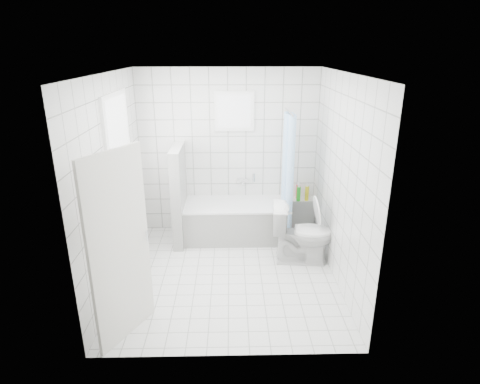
{
  "coord_description": "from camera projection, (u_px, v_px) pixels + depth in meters",
  "views": [
    {
      "loc": [
        0.04,
        -4.68,
        2.88
      ],
      "look_at": [
        0.16,
        0.35,
        1.05
      ],
      "focal_mm": 30.0,
      "sensor_mm": 36.0,
      "label": 1
    }
  ],
  "objects": [
    {
      "name": "wall_left",
      "position": [
        113.0,
        184.0,
        4.9
      ],
      "size": [
        0.02,
        3.0,
        2.6
      ],
      "primitive_type": "cube",
      "color": "white",
      "rests_on": "ground"
    },
    {
      "name": "wall_back",
      "position": [
        228.0,
        152.0,
        6.34
      ],
      "size": [
        2.8,
        0.02,
        2.6
      ],
      "primitive_type": "cube",
      "color": "white",
      "rests_on": "ground"
    },
    {
      "name": "shower_curtain",
      "position": [
        288.0,
        174.0,
        5.93
      ],
      "size": [
        0.14,
        0.48,
        1.78
      ],
      "primitive_type": null,
      "color": "#56AAFC",
      "rests_on": "curtain_rod"
    },
    {
      "name": "window_left",
      "position": [
        121.0,
        154.0,
        5.08
      ],
      "size": [
        0.01,
        0.9,
        1.4
      ],
      "primitive_type": "cube",
      "color": "white",
      "rests_on": "wall_left"
    },
    {
      "name": "tiled_ledge",
      "position": [
        301.0,
        214.0,
        6.6
      ],
      "size": [
        0.4,
        0.24,
        0.55
      ],
      "primitive_type": "cube",
      "color": "white",
      "rests_on": "ground"
    },
    {
      "name": "partition_wall",
      "position": [
        179.0,
        195.0,
        6.11
      ],
      "size": [
        0.15,
        0.85,
        1.5
      ],
      "primitive_type": "cube",
      "color": "white",
      "rests_on": "ground"
    },
    {
      "name": "sill_bottles",
      "position": [
        126.0,
        201.0,
        5.11
      ],
      "size": [
        0.17,
        0.76,
        0.32
      ],
      "color": "white",
      "rests_on": "window_sill"
    },
    {
      "name": "window_back",
      "position": [
        234.0,
        112.0,
        6.08
      ],
      "size": [
        0.5,
        0.01,
        0.5
      ],
      "primitive_type": "cube",
      "color": "white",
      "rests_on": "wall_back"
    },
    {
      "name": "window_sill",
      "position": [
        130.0,
        208.0,
        5.34
      ],
      "size": [
        0.18,
        1.02,
        0.08
      ],
      "primitive_type": "cube",
      "color": "white",
      "rests_on": "wall_left"
    },
    {
      "name": "curtain_rod",
      "position": [
        289.0,
        112.0,
        5.74
      ],
      "size": [
        0.02,
        0.8,
        0.02
      ],
      "primitive_type": "cylinder",
      "rotation": [
        1.57,
        0.0,
        0.0
      ],
      "color": "silver",
      "rests_on": "wall_back"
    },
    {
      "name": "ledge_bottles",
      "position": [
        301.0,
        193.0,
        6.43
      ],
      "size": [
        0.2,
        0.18,
        0.24
      ],
      "color": "red",
      "rests_on": "tiled_ledge"
    },
    {
      "name": "toilet",
      "position": [
        302.0,
        234.0,
        5.58
      ],
      "size": [
        0.88,
        0.56,
        0.85
      ],
      "primitive_type": "imported",
      "rotation": [
        0.0,
        0.0,
        1.47
      ],
      "color": "white",
      "rests_on": "ground"
    },
    {
      "name": "bathtub",
      "position": [
        237.0,
        220.0,
        6.34
      ],
      "size": [
        1.63,
        0.77,
        0.58
      ],
      "color": "white",
      "rests_on": "ground"
    },
    {
      "name": "door",
      "position": [
        120.0,
        249.0,
        3.95
      ],
      "size": [
        0.42,
        0.72,
        2.0
      ],
      "primitive_type": "cube",
      "rotation": [
        0.0,
        0.0,
        -0.5
      ],
      "color": "silver",
      "rests_on": "ground"
    },
    {
      "name": "wall_right",
      "position": [
        341.0,
        182.0,
        4.96
      ],
      "size": [
        0.02,
        3.0,
        2.6
      ],
      "primitive_type": "cube",
      "color": "white",
      "rests_on": "ground"
    },
    {
      "name": "tub_faucet",
      "position": [
        243.0,
        180.0,
        6.46
      ],
      "size": [
        0.18,
        0.06,
        0.06
      ],
      "primitive_type": "cube",
      "color": "silver",
      "rests_on": "wall_back"
    },
    {
      "name": "ground",
      "position": [
        229.0,
        274.0,
        5.38
      ],
      "size": [
        3.0,
        3.0,
        0.0
      ],
      "primitive_type": "plane",
      "color": "white",
      "rests_on": "ground"
    },
    {
      "name": "ceiling",
      "position": [
        226.0,
        73.0,
        4.49
      ],
      "size": [
        3.0,
        3.0,
        0.0
      ],
      "primitive_type": "plane",
      "rotation": [
        3.14,
        0.0,
        0.0
      ],
      "color": "white",
      "rests_on": "ground"
    },
    {
      "name": "wall_front",
      "position": [
        227.0,
        237.0,
        3.52
      ],
      "size": [
        2.8,
        0.02,
        2.6
      ],
      "primitive_type": "cube",
      "color": "white",
      "rests_on": "ground"
    }
  ]
}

